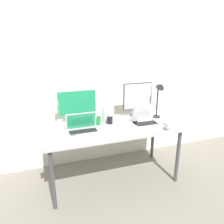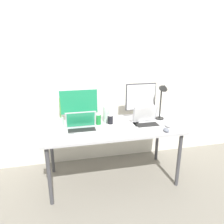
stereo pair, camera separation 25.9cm
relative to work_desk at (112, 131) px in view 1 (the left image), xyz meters
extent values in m
plane|color=gray|center=(0.00, 0.00, -0.68)|extent=(16.00, 16.00, 0.00)
cube|color=silver|center=(0.00, 0.59, 0.62)|extent=(7.00, 0.08, 2.60)
cylinder|color=#424247|center=(-0.76, -0.32, -0.32)|extent=(0.04, 0.04, 0.71)
cylinder|color=#424247|center=(0.76, -0.32, -0.32)|extent=(0.04, 0.04, 0.71)
cylinder|color=#424247|center=(-0.76, 0.32, -0.32)|extent=(0.04, 0.04, 0.71)
cylinder|color=#424247|center=(0.76, 0.32, -0.32)|extent=(0.04, 0.04, 0.71)
cube|color=#B7B7BC|center=(0.00, 0.00, 0.05)|extent=(1.63, 0.76, 0.03)
cylinder|color=silver|center=(-0.37, 0.25, 0.07)|extent=(0.18, 0.18, 0.01)
cylinder|color=silver|center=(-0.37, 0.25, 0.12)|extent=(0.03, 0.03, 0.09)
cube|color=silver|center=(-0.37, 0.25, 0.32)|extent=(0.48, 0.02, 0.32)
cube|color=#1E8C59|center=(-0.37, 0.23, 0.32)|extent=(0.46, 0.01, 0.30)
cylinder|color=#38383D|center=(0.44, 0.23, 0.07)|extent=(0.20, 0.20, 0.01)
cylinder|color=#38383D|center=(0.44, 0.23, 0.12)|extent=(0.03, 0.03, 0.09)
cube|color=#38383D|center=(0.44, 0.23, 0.35)|extent=(0.41, 0.02, 0.35)
cube|color=white|center=(0.44, 0.22, 0.35)|extent=(0.38, 0.01, 0.33)
cube|color=#B7B7BC|center=(-0.37, -0.07, 0.07)|extent=(0.36, 0.20, 0.02)
cube|color=black|center=(-0.37, -0.09, 0.08)|extent=(0.31, 0.11, 0.00)
cube|color=#B7B7BC|center=(-0.37, 0.00, 0.18)|extent=(0.36, 0.06, 0.20)
cube|color=#1E8C59|center=(-0.37, -0.01, 0.18)|extent=(0.32, 0.05, 0.18)
cube|color=#B7B7BC|center=(0.41, -0.08, 0.07)|extent=(0.31, 0.23, 0.02)
cube|color=black|center=(0.41, -0.10, 0.08)|extent=(0.27, 0.13, 0.00)
cube|color=#B7B7BC|center=(0.41, -0.01, 0.19)|extent=(0.31, 0.08, 0.22)
cube|color=white|center=(0.41, -0.01, 0.19)|extent=(0.28, 0.07, 0.20)
cube|color=white|center=(0.13, -0.05, 0.07)|extent=(0.41, 0.15, 0.02)
cube|color=white|center=(-0.66, -0.24, 0.07)|extent=(0.41, 0.16, 0.02)
ellipsoid|color=slate|center=(0.57, -0.29, 0.08)|extent=(0.07, 0.10, 0.04)
ellipsoid|color=silver|center=(0.65, -0.16, 0.08)|extent=(0.07, 0.11, 0.04)
cylinder|color=silver|center=(-0.04, 0.15, 0.17)|extent=(0.08, 0.08, 0.21)
cone|color=silver|center=(-0.04, 0.15, 0.28)|extent=(0.07, 0.07, 0.03)
cylinder|color=white|center=(-0.04, 0.15, 0.31)|extent=(0.03, 0.03, 0.02)
cylinder|color=#197F33|center=(-0.15, 0.10, 0.12)|extent=(0.07, 0.07, 0.12)
cylinder|color=silver|center=(-0.15, 0.10, 0.19)|extent=(0.06, 0.06, 0.00)
cylinder|color=black|center=(-0.01, 0.03, 0.12)|extent=(0.07, 0.07, 0.12)
cylinder|color=silver|center=(-0.01, 0.03, 0.19)|extent=(0.06, 0.06, 0.00)
cylinder|color=#B2D1B7|center=(-0.60, 0.15, 0.11)|extent=(0.07, 0.07, 0.10)
cylinder|color=#519342|center=(-0.60, 0.15, 0.28)|extent=(0.01, 0.01, 0.24)
cylinder|color=black|center=(0.67, 0.11, 0.07)|extent=(0.11, 0.11, 0.01)
cylinder|color=black|center=(0.67, 0.11, 0.28)|extent=(0.02, 0.02, 0.40)
cone|color=black|center=(0.67, 0.05, 0.50)|extent=(0.11, 0.12, 0.11)
camera|label=1|loc=(-0.78, -2.32, 1.08)|focal=35.00mm
camera|label=2|loc=(-0.53, -2.39, 1.08)|focal=35.00mm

